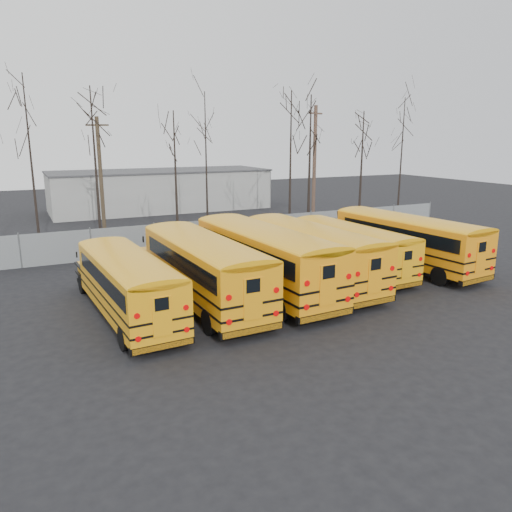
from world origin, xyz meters
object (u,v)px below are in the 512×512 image
bus_b (202,264)px  bus_e (350,244)px  bus_d (309,249)px  utility_pole_left (101,179)px  bus_c (262,254)px  bus_f (404,237)px  bus_a (127,280)px  utility_pole_right (314,164)px

bus_b → bus_e: 9.42m
bus_d → utility_pole_left: 17.99m
bus_c → bus_f: bus_c is taller
bus_f → bus_b: bearing=178.9°
bus_b → bus_a: bearing=-175.1°
bus_c → utility_pole_left: bearing=103.6°
bus_a → bus_f: (16.36, 1.32, 0.18)m
bus_b → bus_d: (6.09, 0.54, -0.03)m
bus_a → bus_e: size_ratio=1.02×
bus_d → utility_pole_left: size_ratio=1.28×
bus_d → utility_pole_right: size_ratio=1.13×
bus_a → bus_e: bus_a is taller
bus_c → bus_d: 2.86m
bus_a → bus_e: 12.94m
bus_b → bus_d: size_ratio=1.01×
bus_a → bus_b: size_ratio=0.89×
bus_b → bus_e: bearing=6.9°
bus_f → utility_pole_right: 16.58m
utility_pole_left → utility_pole_right: (18.23, 0.12, 0.63)m
bus_e → utility_pole_left: (-10.89, 15.19, 2.94)m
bus_a → bus_e: bearing=4.8°
bus_b → bus_e: bus_b is taller
utility_pole_left → utility_pole_right: 18.24m
bus_f → utility_pole_right: size_ratio=1.13×
bus_d → bus_a: bearing=-176.9°
utility_pole_left → utility_pole_right: size_ratio=0.88×
bus_d → bus_f: size_ratio=1.00×
bus_e → utility_pole_right: utility_pole_right is taller
bus_e → bus_f: size_ratio=0.88×
utility_pole_left → bus_a: bearing=-76.3°
bus_b → bus_d: bearing=3.4°
bus_f → bus_e: bearing=167.1°
bus_d → bus_e: (3.22, 0.85, -0.21)m
bus_b → bus_c: 3.26m
bus_a → bus_d: size_ratio=0.90×
bus_e → bus_f: (3.55, -0.48, 0.21)m
bus_c → bus_e: 6.18m
bus_b → bus_f: size_ratio=1.01×
bus_b → utility_pole_right: (16.66, 16.71, 3.33)m
bus_a → utility_pole_right: (20.15, 17.11, 3.54)m
bus_a → bus_d: bearing=2.4°
bus_e → bus_b: bearing=-173.6°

